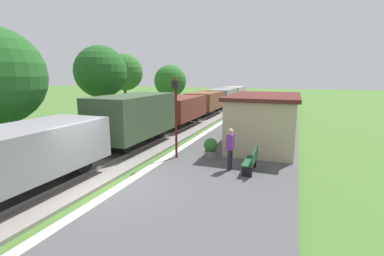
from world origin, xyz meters
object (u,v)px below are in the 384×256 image
Objects in this scene: lamp_post_near at (176,103)px; tree_field_left at (124,72)px; bench_near_hut at (252,160)px; potted_planter at (211,148)px; tree_trackside_far at (101,72)px; bench_down_platform at (270,125)px; person_waiting at (230,148)px; tree_field_distant at (170,81)px; station_hut at (264,120)px; freight_train at (193,105)px.

tree_field_left reaches higher than lamp_post_near.
bench_near_hut is at bearing -12.23° from lamp_post_near.
bench_near_hut is at bearing -42.13° from tree_field_left.
tree_trackside_far is at bearing 157.71° from potted_planter.
lamp_post_near is at bearing -114.83° from bench_down_platform.
tree_trackside_far reaches higher than potted_planter.
person_waiting is at bearing -26.48° from tree_trackside_far.
tree_field_distant is at bearing 97.31° from tree_trackside_far.
bench_near_hut and bench_down_platform have the same top height.
tree_field_distant reaches higher than person_waiting.
station_hut is at bearing -51.10° from tree_field_distant.
tree_field_left is 1.16× the size of tree_field_distant.
tree_field_left reaches higher than tree_field_distant.
bench_near_hut is 12.40m from tree_trackside_far.
tree_field_left is at bearing 149.06° from station_hut.
freight_train is 6.44× the size of tree_field_left.
tree_field_left reaches higher than bench_down_platform.
tree_trackside_far is at bearing -161.67° from bench_down_platform.
potted_planter is 21.88m from tree_field_distant.
tree_trackside_far is at bearing -66.29° from tree_field_left.
station_hut is 4.56m from person_waiting.
person_waiting is at bearing -95.71° from bench_down_platform.
freight_train reaches higher than person_waiting.
lamp_post_near reaches higher than bench_near_hut.
station_hut is 20.39m from tree_field_distant.
station_hut is 4.20m from bench_down_platform.
bench_near_hut is at bearing -32.53° from potted_planter.
potted_planter is (-2.05, -3.08, -0.93)m from station_hut.
person_waiting is at bearing -17.01° from lamp_post_near.
tree_trackside_far is (-9.97, 4.97, 3.05)m from person_waiting.
station_hut is 0.97× the size of tree_trackside_far.
tree_field_left reaches higher than person_waiting.
tree_trackside_far is at bearing -82.69° from tree_field_distant.
person_waiting is (-0.86, -0.06, 0.46)m from bench_near_hut.
tree_field_left is (-13.53, 13.07, 3.11)m from person_waiting.
bench_near_hut is 0.88× the size of person_waiting.
person_waiting is (-0.82, -4.46, -0.47)m from station_hut.
bench_near_hut is 1.64× the size of potted_planter.
person_waiting is 11.55m from tree_trackside_far.
bench_down_platform is 7.47m from potted_planter.
bench_down_platform is at bearing 73.85° from potted_planter.
bench_near_hut is 8.50m from bench_down_platform.
freight_train is 13.68m from bench_near_hut.
tree_field_distant reaches higher than freight_train.
lamp_post_near is 21.53m from tree_field_distant.
person_waiting is 1.87× the size of potted_planter.
tree_trackside_far is 15.46m from tree_field_distant.
tree_field_left is at bearing 162.58° from bench_down_platform.
station_hut is 16.94m from tree_field_left.
tree_field_left is (-10.81, 12.24, 1.49)m from lamp_post_near.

